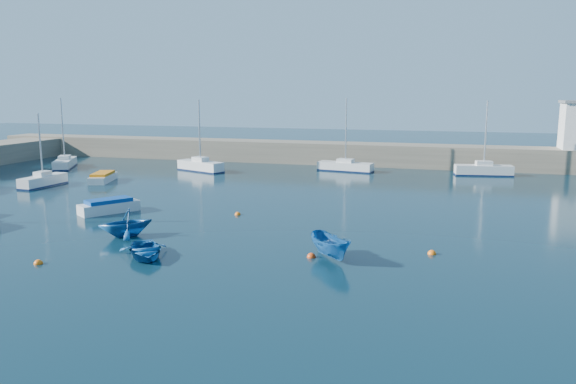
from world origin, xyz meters
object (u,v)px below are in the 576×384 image
(sailboat_7, at_px, (484,170))
(sailboat_5, at_px, (200,166))
(dinghy_right, at_px, (331,247))
(dinghy_center, at_px, (145,250))
(motorboat_1, at_px, (109,206))
(motorboat_2, at_px, (103,177))
(sailboat_3, at_px, (43,180))
(sailboat_4, at_px, (65,163))
(sailboat_6, at_px, (345,166))
(dinghy_left, at_px, (126,223))

(sailboat_7, bearing_deg, sailboat_5, 91.37)
(dinghy_right, bearing_deg, sailboat_7, 34.80)
(dinghy_center, bearing_deg, sailboat_7, 27.68)
(motorboat_1, relative_size, dinghy_center, 1.21)
(motorboat_2, bearing_deg, sailboat_5, 40.17)
(sailboat_5, relative_size, motorboat_1, 1.81)
(sailboat_3, height_order, sailboat_4, sailboat_4)
(sailboat_3, height_order, motorboat_2, sailboat_3)
(sailboat_4, distance_m, sailboat_5, 16.68)
(sailboat_6, xyz_separation_m, sailboat_7, (14.78, 0.97, 0.06))
(sailboat_6, height_order, dinghy_center, sailboat_6)
(sailboat_4, height_order, sailboat_5, sailboat_4)
(motorboat_2, bearing_deg, sailboat_6, 15.91)
(motorboat_2, height_order, dinghy_left, dinghy_left)
(motorboat_1, xyz_separation_m, motorboat_2, (-9.12, 12.46, -0.05))
(sailboat_4, distance_m, motorboat_2, 13.03)
(sailboat_4, distance_m, dinghy_center, 40.76)
(sailboat_5, xyz_separation_m, sailboat_6, (15.64, 4.70, -0.09))
(sailboat_4, bearing_deg, sailboat_7, -19.00)
(sailboat_5, bearing_deg, dinghy_right, -121.52)
(sailboat_5, xyz_separation_m, motorboat_2, (-6.09, -9.60, -0.20))
(motorboat_1, bearing_deg, dinghy_center, -14.28)
(sailboat_3, bearing_deg, sailboat_5, 56.97)
(motorboat_2, xyz_separation_m, dinghy_right, (27.35, -19.22, 0.24))
(dinghy_center, bearing_deg, sailboat_4, 98.31)
(sailboat_5, distance_m, sailboat_6, 16.33)
(dinghy_left, bearing_deg, sailboat_5, 149.22)
(sailboat_3, distance_m, dinghy_left, 22.76)
(sailboat_7, relative_size, dinghy_left, 2.43)
(dinghy_right, bearing_deg, sailboat_5, 86.08)
(dinghy_left, bearing_deg, sailboat_6, 119.89)
(sailboat_3, relative_size, sailboat_7, 0.87)
(sailboat_3, height_order, sailboat_7, sailboat_7)
(motorboat_1, xyz_separation_m, dinghy_left, (5.07, -5.71, 0.37))
(dinghy_left, bearing_deg, sailboat_3, -175.26)
(sailboat_6, bearing_deg, dinghy_right, -161.44)
(motorboat_1, bearing_deg, sailboat_4, 167.38)
(sailboat_7, relative_size, motorboat_2, 1.65)
(sailboat_5, height_order, dinghy_left, sailboat_5)
(dinghy_left, bearing_deg, dinghy_center, -3.25)
(sailboat_6, bearing_deg, sailboat_4, 110.57)
(motorboat_1, distance_m, motorboat_2, 15.44)
(sailboat_5, bearing_deg, sailboat_7, -57.37)
(motorboat_1, bearing_deg, sailboat_5, 131.05)
(sailboat_4, height_order, dinghy_right, sailboat_4)
(sailboat_6, height_order, sailboat_7, sailboat_6)
(sailboat_7, height_order, dinghy_left, sailboat_7)
(sailboat_7, distance_m, dinghy_left, 40.20)
(motorboat_2, bearing_deg, motorboat_1, -71.25)
(sailboat_3, distance_m, motorboat_2, 5.51)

